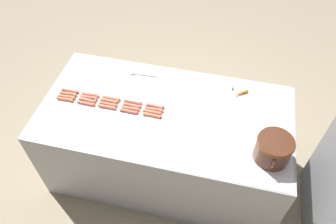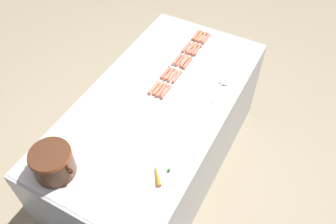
# 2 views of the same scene
# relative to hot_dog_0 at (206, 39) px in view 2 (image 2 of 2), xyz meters

# --- Properties ---
(ground_plane) EXTENTS (20.00, 20.00, 0.00)m
(ground_plane) POSITION_rel_hot_dog_0_xyz_m (0.03, 0.88, -0.92)
(ground_plane) COLOR gray
(griddle_counter) EXTENTS (1.09, 2.14, 0.91)m
(griddle_counter) POSITION_rel_hot_dog_0_xyz_m (0.03, 0.88, -0.47)
(griddle_counter) COLOR #9EA0A5
(griddle_counter) RESTS_ON ground_plane
(hot_dog_0) EXTENTS (0.03, 0.17, 0.03)m
(hot_dog_0) POSITION_rel_hot_dog_0_xyz_m (0.00, 0.00, 0.00)
(hot_dog_0) COLOR #D5654E
(hot_dog_0) RESTS_ON griddle_counter
(hot_dog_1) EXTENTS (0.04, 0.17, 0.03)m
(hot_dog_1) POSITION_rel_hot_dog_0_xyz_m (0.00, 0.19, 0.00)
(hot_dog_1) COLOR #CB644D
(hot_dog_1) RESTS_ON griddle_counter
(hot_dog_2) EXTENTS (0.03, 0.17, 0.03)m
(hot_dog_2) POSITION_rel_hot_dog_0_xyz_m (0.00, 0.39, 0.00)
(hot_dog_2) COLOR #CE684C
(hot_dog_2) RESTS_ON griddle_counter
(hot_dog_3) EXTENTS (0.03, 0.17, 0.03)m
(hot_dog_3) POSITION_rel_hot_dog_0_xyz_m (0.00, 0.58, 0.00)
(hot_dog_3) COLOR #CD6750
(hot_dog_3) RESTS_ON griddle_counter
(hot_dog_4) EXTENTS (0.04, 0.17, 0.03)m
(hot_dog_4) POSITION_rel_hot_dog_0_xyz_m (0.00, 0.78, 0.00)
(hot_dog_4) COLOR #D16853
(hot_dog_4) RESTS_ON griddle_counter
(hot_dog_5) EXTENTS (0.04, 0.17, 0.03)m
(hot_dog_5) POSITION_rel_hot_dog_0_xyz_m (0.04, -0.00, 0.00)
(hot_dog_5) COLOR #C97152
(hot_dog_5) RESTS_ON griddle_counter
(hot_dog_6) EXTENTS (0.04, 0.17, 0.03)m
(hot_dog_6) POSITION_rel_hot_dog_0_xyz_m (0.04, 0.19, 0.00)
(hot_dog_6) COLOR #D66952
(hot_dog_6) RESTS_ON griddle_counter
(hot_dog_7) EXTENTS (0.03, 0.17, 0.03)m
(hot_dog_7) POSITION_rel_hot_dog_0_xyz_m (0.03, 0.38, 0.00)
(hot_dog_7) COLOR #CB7251
(hot_dog_7) RESTS_ON griddle_counter
(hot_dog_8) EXTENTS (0.03, 0.17, 0.03)m
(hot_dog_8) POSITION_rel_hot_dog_0_xyz_m (0.04, 0.59, 0.00)
(hot_dog_8) COLOR #CC6F56
(hot_dog_8) RESTS_ON griddle_counter
(hot_dog_9) EXTENTS (0.03, 0.17, 0.03)m
(hot_dog_9) POSITION_rel_hot_dog_0_xyz_m (0.04, 0.78, 0.00)
(hot_dog_9) COLOR #D56A51
(hot_dog_9) RESTS_ON griddle_counter
(hot_dog_10) EXTENTS (0.03, 0.17, 0.03)m
(hot_dog_10) POSITION_rel_hot_dog_0_xyz_m (0.07, -0.00, 0.00)
(hot_dog_10) COLOR #CE704D
(hot_dog_10) RESTS_ON griddle_counter
(hot_dog_11) EXTENTS (0.04, 0.17, 0.03)m
(hot_dog_11) POSITION_rel_hot_dog_0_xyz_m (0.07, 0.19, 0.00)
(hot_dog_11) COLOR #D57256
(hot_dog_11) RESTS_ON griddle_counter
(hot_dog_12) EXTENTS (0.03, 0.17, 0.03)m
(hot_dog_12) POSITION_rel_hot_dog_0_xyz_m (0.07, 0.39, 0.00)
(hot_dog_12) COLOR #CE6455
(hot_dog_12) RESTS_ON griddle_counter
(hot_dog_13) EXTENTS (0.03, 0.17, 0.03)m
(hot_dog_13) POSITION_rel_hot_dog_0_xyz_m (0.07, 0.59, 0.00)
(hot_dog_13) COLOR #CB6F52
(hot_dog_13) RESTS_ON griddle_counter
(hot_dog_14) EXTENTS (0.03, 0.17, 0.03)m
(hot_dog_14) POSITION_rel_hot_dog_0_xyz_m (0.07, 0.77, 0.00)
(hot_dog_14) COLOR #CF6F4D
(hot_dog_14) RESTS_ON griddle_counter
(hot_dog_15) EXTENTS (0.03, 0.17, 0.03)m
(hot_dog_15) POSITION_rel_hot_dog_0_xyz_m (0.10, -0.00, 0.00)
(hot_dog_15) COLOR #D66A4E
(hot_dog_15) RESTS_ON griddle_counter
(hot_dog_16) EXTENTS (0.03, 0.17, 0.03)m
(hot_dog_16) POSITION_rel_hot_dog_0_xyz_m (0.11, 0.20, 0.00)
(hot_dog_16) COLOR #CD6953
(hot_dog_16) RESTS_ON griddle_counter
(hot_dog_17) EXTENTS (0.03, 0.17, 0.03)m
(hot_dog_17) POSITION_rel_hot_dog_0_xyz_m (0.10, 0.38, 0.00)
(hot_dog_17) COLOR #CF7055
(hot_dog_17) RESTS_ON griddle_counter
(hot_dog_18) EXTENTS (0.03, 0.17, 0.03)m
(hot_dog_18) POSITION_rel_hot_dog_0_xyz_m (0.11, 0.58, 0.00)
(hot_dog_18) COLOR #D86450
(hot_dog_18) RESTS_ON griddle_counter
(hot_dog_19) EXTENTS (0.03, 0.17, 0.03)m
(hot_dog_19) POSITION_rel_hot_dog_0_xyz_m (0.11, 0.78, 0.00)
(hot_dog_19) COLOR #D77252
(hot_dog_19) RESTS_ON griddle_counter
(bean_pot) EXTENTS (0.34, 0.27, 0.21)m
(bean_pot) POSITION_rel_hot_dog_0_xyz_m (0.29, 1.75, 0.10)
(bean_pot) COLOR #472616
(bean_pot) RESTS_ON griddle_counter
(serving_spoon) EXTENTS (0.07, 0.27, 0.02)m
(serving_spoon) POSITION_rel_hot_dog_0_xyz_m (-0.36, 0.51, -0.01)
(serving_spoon) COLOR #B7B7BC
(serving_spoon) RESTS_ON griddle_counter
(carrot) EXTENTS (0.13, 0.15, 0.03)m
(carrot) POSITION_rel_hot_dog_0_xyz_m (-0.31, 1.46, 0.00)
(carrot) COLOR orange
(carrot) RESTS_ON griddle_counter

